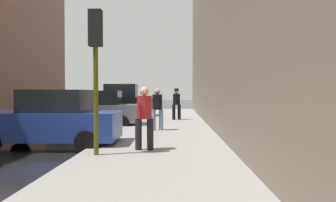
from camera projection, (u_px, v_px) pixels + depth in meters
sidewalk at (161, 142)px, 10.65m from camera, size 4.00×40.00×0.15m
parked_blue_sedan at (52, 120)px, 10.09m from camera, size 4.22×2.09×1.79m
parked_gray_coupe at (97, 110)px, 15.93m from camera, size 4.27×2.19×1.79m
parked_black_suv at (119, 102)px, 21.93m from camera, size 4.61×2.08×2.25m
fire_hydrant at (139, 114)px, 18.16m from camera, size 0.42×0.22×0.70m
traffic_light at (96, 50)px, 8.10m from camera, size 0.32×0.32×3.60m
pedestrian_in_red_jacket at (144, 115)px, 8.83m from camera, size 0.51×0.42×1.71m
pedestrian_with_fedora at (177, 102)px, 18.51m from camera, size 0.53×0.50×1.78m
pedestrian_in_jeans at (157, 107)px, 13.43m from camera, size 0.53×0.49×1.71m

